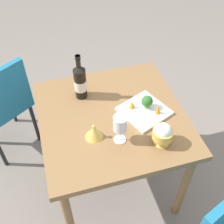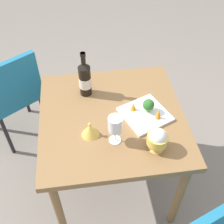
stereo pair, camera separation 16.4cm
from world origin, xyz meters
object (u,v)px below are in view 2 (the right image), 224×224
Objects in this scene: rice_bowl at (157,139)px; broccoli_floret at (149,105)px; rice_bowl_lid at (90,130)px; carrot_garnish_right at (158,114)px; chair_near_window at (13,93)px; wine_bottle at (85,79)px; carrot_garnish_left at (133,107)px; wine_glass at (115,125)px; serving_plate at (145,114)px.

broccoli_floret is at bearing 87.10° from rice_bowl.
rice_bowl_lid is 1.46× the size of carrot_garnish_right.
chair_near_window is 8.50× the size of rice_bowl_lid.
rice_bowl_lid reaches higher than carrot_garnish_right.
wine_bottle reaches higher than rice_bowl.
rice_bowl is 0.29m from carrot_garnish_left.
broccoli_floret is 0.08m from carrot_garnish_right.
wine_glass is 0.55× the size of serving_plate.
carrot_garnish_right is (0.27, 0.12, -0.08)m from wine_glass.
serving_plate is at bearing -65.42° from chair_near_window.
chair_near_window is 9.91× the size of broccoli_floret.
rice_bowl reaches higher than broccoli_floret.
carrot_garnish_right is at bearing -34.70° from serving_plate.
rice_bowl is at bearing -55.15° from wine_bottle.
chair_near_window is 4.75× the size of wine_glass.
rice_bowl is (0.88, -0.79, 0.28)m from chair_near_window.
rice_bowl_lid is at bearing -171.81° from carrot_garnish_right.
wine_bottle reaches higher than carrot_garnish_right.
chair_near_window is at bearing 150.44° from wine_bottle.
carrot_garnish_left is at bearing 55.70° from wine_glass.
wine_glass is 0.30m from carrot_garnish_right.
serving_plate is 3.80× the size of broccoli_floret.
serving_plate is at bearing -36.10° from wine_bottle.
broccoli_floret is (0.22, 0.18, -0.06)m from wine_glass.
rice_bowl is 1.42× the size of rice_bowl_lid.
carrot_garnish_left is at bearing 28.04° from rice_bowl_lid.
wine_bottle is 0.93× the size of serving_plate.
wine_bottle is at bearing 124.85° from rice_bowl.
broccoli_floret reaches higher than carrot_garnish_right.
carrot_garnish_right is at bearing -35.87° from wine_bottle.
wine_glass reaches higher than carrot_garnish_right.
chair_near_window is at bearing 147.67° from carrot_garnish_right.
serving_plate is at bearing 38.61° from wine_glass.
broccoli_floret reaches higher than serving_plate.
rice_bowl_lid is (-0.13, 0.06, -0.09)m from wine_glass.
chair_near_window is 6.00× the size of rice_bowl.
broccoli_floret is 1.67× the size of carrot_garnish_left.
broccoli_floret is (0.35, -0.22, -0.05)m from wine_bottle.
chair_near_window reaches higher than carrot_garnish_left.
wine_glass reaches higher than broccoli_floret.
wine_bottle is 2.15× the size of rice_bowl.
carrot_garnish_left is (-0.07, 0.04, 0.03)m from serving_plate.
wine_glass is 0.29m from serving_plate.
broccoli_floret is at bearing 126.59° from carrot_garnish_right.
rice_bowl is at bearing -92.90° from broccoli_floret.
rice_bowl_lid is 1.95× the size of carrot_garnish_left.
serving_plate is at bearing -31.61° from carrot_garnish_left.
carrot_garnish_left is at bearing -65.47° from chair_near_window.
chair_near_window reaches higher than rice_bowl_lid.
carrot_garnish_right is (0.40, -0.29, -0.07)m from wine_bottle.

